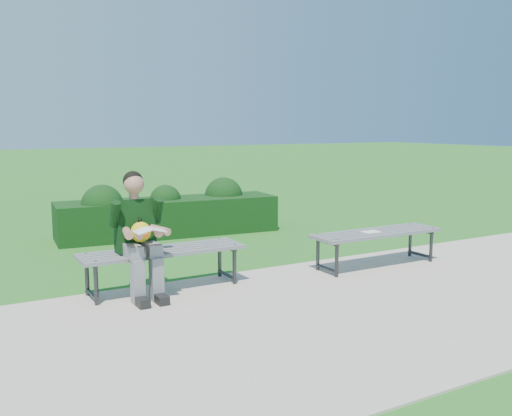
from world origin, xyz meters
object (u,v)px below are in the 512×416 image
object	(u,v)px
hedge	(169,212)
paper_sheet	(371,232)
bench_right	(377,235)
bench_left	(163,254)
seated_boy	(138,231)

from	to	relation	value
hedge	paper_sheet	xyz separation A→B (m)	(1.40, -3.41, 0.10)
hedge	bench_right	distance (m)	3.72
hedge	paper_sheet	distance (m)	3.69
hedge	bench_right	xyz separation A→B (m)	(1.50, -3.41, 0.04)
bench_left	seated_boy	bearing A→B (deg)	-163.03
paper_sheet	bench_left	bearing A→B (deg)	172.65
bench_right	hedge	bearing A→B (deg)	113.74
seated_boy	paper_sheet	world-z (taller)	seated_boy
paper_sheet	bench_right	bearing A→B (deg)	0.00
seated_boy	paper_sheet	bearing A→B (deg)	-4.85
hedge	bench_right	bearing A→B (deg)	-66.26
bench_left	bench_right	distance (m)	2.77
hedge	paper_sheet	size ratio (longest dim) A/B	16.17
hedge	bench_left	distance (m)	3.31
paper_sheet	seated_boy	bearing A→B (deg)	175.15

